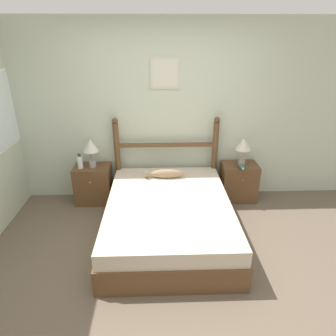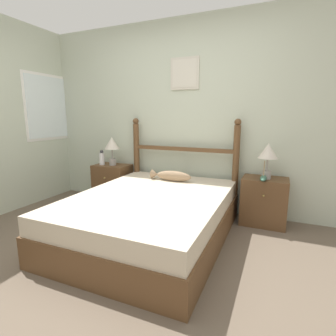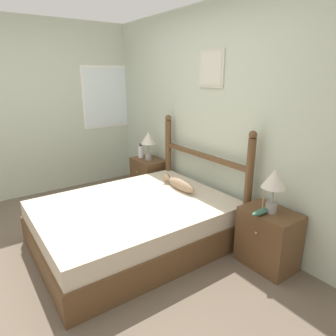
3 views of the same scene
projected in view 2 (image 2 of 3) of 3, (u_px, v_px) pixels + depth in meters
The scene contains 11 objects.
ground_plane at pixel (116, 267), 2.28m from camera, with size 16.00×16.00×0.00m, color brown.
wall_back at pixel (184, 117), 3.59m from camera, with size 6.40×0.08×2.55m.
bed at pixel (151, 216), 2.80m from camera, with size 1.51×2.00×0.48m.
headboard at pixel (182, 162), 3.58m from camera, with size 1.52×0.08×1.26m.
nightstand_left at pixel (113, 183), 3.98m from camera, with size 0.52×0.39×0.57m.
nightstand_right at pixel (264, 201), 3.14m from camera, with size 0.52×0.39×0.57m.
table_lamp_left at pixel (112, 145), 3.85m from camera, with size 0.22×0.22×0.42m.
table_lamp_right at pixel (268, 153), 3.01m from camera, with size 0.22×0.22×0.42m.
bottle at pixel (102, 158), 3.92m from camera, with size 0.08×0.08×0.22m.
model_boat at pixel (263, 178), 2.98m from camera, with size 0.07×0.26×0.22m.
fish_pillow at pixel (171, 176), 3.32m from camera, with size 0.54×0.12×0.13m.
Camera 2 is at (1.23, -1.72, 1.29)m, focal length 28.00 mm.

